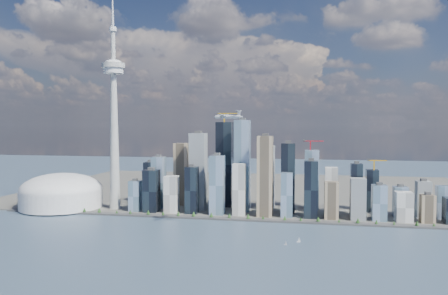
% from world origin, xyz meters
% --- Properties ---
extents(ground, '(4000.00, 4000.00, 0.00)m').
position_xyz_m(ground, '(0.00, 0.00, 0.00)').
color(ground, '#34435C').
rests_on(ground, ground).
extents(seawall, '(1100.00, 22.00, 4.00)m').
position_xyz_m(seawall, '(0.00, 250.00, 2.00)').
color(seawall, '#383838').
rests_on(seawall, ground).
extents(land, '(1400.00, 900.00, 3.00)m').
position_xyz_m(land, '(0.00, 700.00, 1.50)').
color(land, '#4C4C47').
rests_on(land, ground).
extents(shoreline_trees, '(960.53, 7.20, 8.80)m').
position_xyz_m(shoreline_trees, '(0.00, 250.00, 8.78)').
color(shoreline_trees, '#3F2D1E').
rests_on(shoreline_trees, seawall).
extents(skyscraper_cluster, '(736.00, 142.00, 240.50)m').
position_xyz_m(skyscraper_cluster, '(59.62, 336.82, 74.25)').
color(skyscraper_cluster, black).
rests_on(skyscraper_cluster, land).
extents(needle_tower, '(56.00, 56.00, 550.50)m').
position_xyz_m(needle_tower, '(-300.00, 310.00, 235.84)').
color(needle_tower, '#9B9B96').
rests_on(needle_tower, land).
extents(dome_stadium, '(200.00, 200.00, 86.00)m').
position_xyz_m(dome_stadium, '(-440.00, 300.00, 39.44)').
color(dome_stadium, silver).
rests_on(dome_stadium, land).
extents(airplane, '(61.15, 54.55, 15.13)m').
position_xyz_m(airplane, '(19.77, 117.74, 226.58)').
color(airplane, silver).
rests_on(airplane, ground).
extents(sailboat_west, '(5.86, 2.78, 8.13)m').
position_xyz_m(sailboat_west, '(132.15, 68.48, 2.61)').
color(sailboat_west, silver).
rests_on(sailboat_west, ground).
extents(sailboat_east, '(7.50, 2.27, 10.42)m').
position_xyz_m(sailboat_east, '(154.52, 91.05, 3.34)').
color(sailboat_east, silver).
rests_on(sailboat_east, ground).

